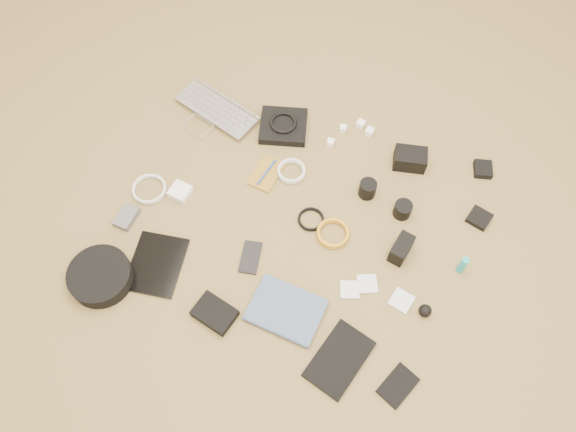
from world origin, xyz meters
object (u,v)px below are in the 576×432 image
(tablet, at_px, (157,264))
(headphone_case, at_px, (100,276))
(laptop, at_px, (209,117))
(dslr_camera, at_px, (410,159))
(paperback, at_px, (275,334))
(phone, at_px, (250,257))

(tablet, relative_size, headphone_case, 1.06)
(laptop, xyz_separation_m, tablet, (0.08, -0.68, -0.01))
(dslr_camera, bearing_deg, laptop, 173.06)
(laptop, relative_size, headphone_case, 1.61)
(paperback, bearing_deg, dslr_camera, -12.47)
(dslr_camera, relative_size, headphone_case, 0.56)
(tablet, bearing_deg, dslr_camera, 36.00)
(dslr_camera, distance_m, headphone_case, 1.26)
(paperback, bearing_deg, headphone_case, 96.34)
(tablet, bearing_deg, headphone_case, -151.34)
(phone, relative_size, headphone_case, 0.57)
(laptop, height_order, phone, laptop)
(tablet, height_order, phone, same)
(dslr_camera, height_order, tablet, dslr_camera)
(dslr_camera, bearing_deg, paperback, -118.52)
(dslr_camera, height_order, paperback, dslr_camera)
(headphone_case, height_order, paperback, headphone_case)
(paperback, bearing_deg, phone, 42.12)
(tablet, distance_m, paperback, 0.51)
(dslr_camera, distance_m, paperback, 0.88)
(tablet, bearing_deg, phone, 15.99)
(laptop, relative_size, paperback, 1.46)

